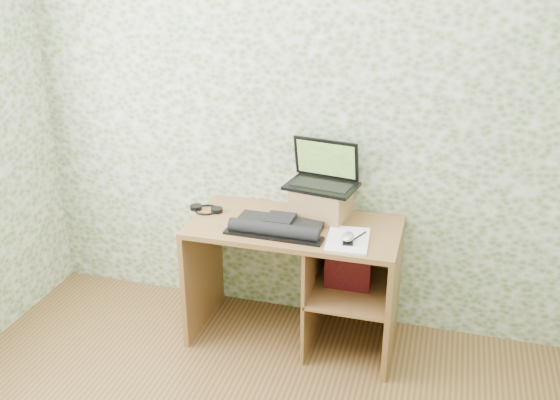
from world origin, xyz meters
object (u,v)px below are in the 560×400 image
(keyboard, at_px, (277,226))
(notepad, at_px, (348,240))
(laptop, at_px, (323,175))
(desk, at_px, (308,266))
(riser, at_px, (321,202))

(keyboard, bearing_deg, notepad, -1.82)
(laptop, height_order, notepad, laptop)
(keyboard, height_order, notepad, keyboard)
(laptop, xyz_separation_m, keyboard, (-0.19, -0.29, -0.22))
(desk, bearing_deg, notepad, -31.65)
(desk, bearing_deg, laptop, 75.11)
(riser, relative_size, notepad, 0.98)
(riser, distance_m, laptop, 0.16)
(riser, bearing_deg, keyboard, -128.12)
(notepad, bearing_deg, keyboard, 172.34)
(desk, xyz_separation_m, riser, (0.04, 0.12, 0.36))
(desk, distance_m, notepad, 0.40)
(laptop, distance_m, keyboard, 0.41)
(riser, height_order, keyboard, riser)
(riser, xyz_separation_m, notepad, (0.21, -0.27, -0.09))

